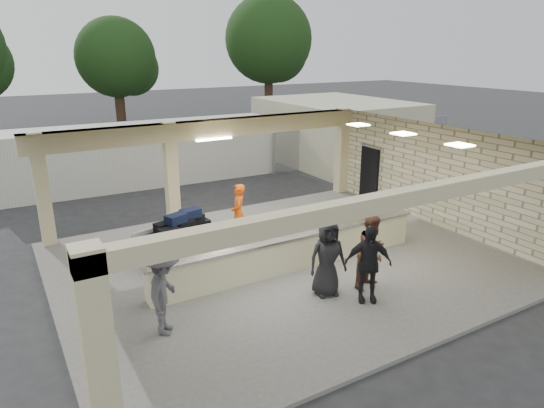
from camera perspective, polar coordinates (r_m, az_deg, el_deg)
ground at (r=13.84m, az=1.21°, el=-7.11°), size 120.00×120.00×0.00m
pavilion at (r=13.97m, az=0.56°, el=-0.90°), size 12.01×10.00×3.55m
baggage_counter at (r=13.21m, az=2.37°, el=-5.59°), size 8.20×0.58×0.98m
luggage_cart at (r=13.89m, az=-10.59°, el=-3.55°), size 2.68×2.06×1.38m
drum_fan at (r=16.79m, az=12.87°, el=-0.83°), size 0.86×0.46×0.91m
baggage_handler at (r=14.91m, az=-3.97°, el=-1.07°), size 0.63×0.76×1.83m
passenger_a at (r=12.31m, az=11.68°, el=-5.46°), size 1.00×0.65×1.90m
passenger_b at (r=11.61m, az=11.22°, el=-6.90°), size 1.17×0.90×1.90m
passenger_c at (r=10.41m, az=-12.59°, el=-10.04°), size 1.01×1.27×1.90m
passenger_d at (r=11.76m, az=6.54°, el=-6.31°), size 0.99×0.58×1.91m
car_white_a at (r=29.12m, az=2.91°, el=7.75°), size 5.51×3.59×1.45m
car_white_b at (r=31.99m, az=8.27°, el=8.35°), size 4.28×2.65×1.27m
car_dark at (r=27.86m, az=-6.86°, el=7.06°), size 4.11×3.43×1.34m
container_white at (r=22.50m, az=-15.00°, el=5.70°), size 12.30×2.85×2.65m
fence at (r=26.82m, az=11.33°, el=7.26°), size 12.06×0.06×2.03m
tree_mid at (r=37.90m, az=-17.47°, el=15.79°), size 6.00×5.60×8.00m
tree_right at (r=41.48m, az=-0.13°, el=18.42°), size 7.20×7.00×10.00m
adjacent_building at (r=26.54m, az=7.50°, el=8.55°), size 6.00×8.00×3.20m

